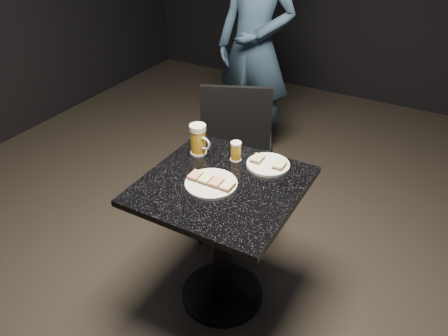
# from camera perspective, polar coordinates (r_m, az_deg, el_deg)

# --- Properties ---
(floor) EXTENTS (6.00, 6.00, 0.00)m
(floor) POSITION_cam_1_polar(r_m,az_deg,el_deg) (2.49, -0.24, -16.22)
(floor) COLOR black
(floor) RESTS_ON ground
(plate_large) EXTENTS (0.24, 0.24, 0.01)m
(plate_large) POSITION_cam_1_polar(r_m,az_deg,el_deg) (1.97, -1.68, -2.06)
(plate_large) COLOR silver
(plate_large) RESTS_ON table
(plate_small) EXTENTS (0.21, 0.21, 0.01)m
(plate_small) POSITION_cam_1_polar(r_m,az_deg,el_deg) (2.11, 5.78, 0.43)
(plate_small) COLOR white
(plate_small) RESTS_ON table
(patron) EXTENTS (0.69, 0.50, 1.75)m
(patron) POSITION_cam_1_polar(r_m,az_deg,el_deg) (3.38, 4.07, 15.51)
(patron) COLOR navy
(patron) RESTS_ON floor
(table) EXTENTS (0.70, 0.70, 0.75)m
(table) POSITION_cam_1_polar(r_m,az_deg,el_deg) (2.13, -0.27, -7.30)
(table) COLOR black
(table) RESTS_ON floor
(beer_mug) EXTENTS (0.12, 0.08, 0.16)m
(beer_mug) POSITION_cam_1_polar(r_m,az_deg,el_deg) (2.17, -3.37, 3.73)
(beer_mug) COLOR silver
(beer_mug) RESTS_ON table
(beer_tumbler) EXTENTS (0.06, 0.06, 0.10)m
(beer_tumbler) POSITION_cam_1_polar(r_m,az_deg,el_deg) (2.13, 1.57, 2.21)
(beer_tumbler) COLOR silver
(beer_tumbler) RESTS_ON table
(chair) EXTENTS (0.58, 0.58, 0.89)m
(chair) POSITION_cam_1_polar(r_m,az_deg,el_deg) (2.68, 1.32, 1.90)
(chair) COLOR black
(chair) RESTS_ON floor
(canapes_on_plate_large) EXTENTS (0.22, 0.07, 0.02)m
(canapes_on_plate_large) POSITION_cam_1_polar(r_m,az_deg,el_deg) (1.96, -1.69, -1.67)
(canapes_on_plate_large) COLOR #4C3521
(canapes_on_plate_large) RESTS_ON plate_large
(canapes_on_plate_small) EXTENTS (0.17, 0.07, 0.02)m
(canapes_on_plate_small) POSITION_cam_1_polar(r_m,az_deg,el_deg) (2.10, 5.81, 0.81)
(canapes_on_plate_small) COLOR #4C3521
(canapes_on_plate_small) RESTS_ON plate_small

